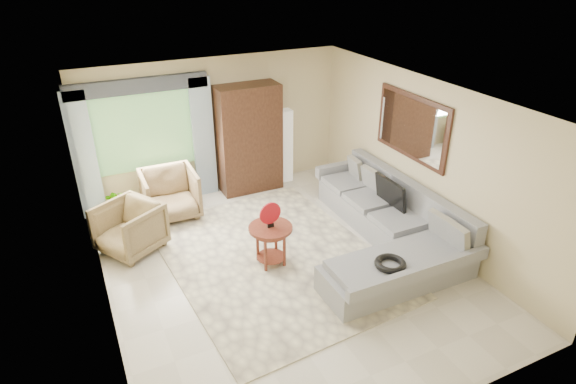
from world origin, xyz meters
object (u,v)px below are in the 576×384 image
armchair_left (129,228)px  armchair_right (170,194)px  floor_lamp (285,146)px  tv_screen (390,193)px  coffee_table (271,245)px  potted_plant (118,204)px  sectional_sofa (388,229)px  armoire (249,139)px

armchair_left → armchair_right: 1.19m
floor_lamp → tv_screen: bearing=-74.9°
coffee_table → potted_plant: 3.07m
coffee_table → potted_plant: bearing=127.6°
sectional_sofa → armchair_left: (-3.77, 1.62, 0.12)m
tv_screen → sectional_sofa: bearing=-126.2°
tv_screen → coffee_table: 2.22m
tv_screen → armchair_right: (-3.19, 2.09, -0.29)m
coffee_table → armoire: bearing=75.1°
tv_screen → armoire: size_ratio=0.35×
armoire → sectional_sofa: bearing=-66.9°
coffee_table → floor_lamp: bearing=60.6°
potted_plant → armoire: (2.56, 0.15, 0.75)m
armoire → floor_lamp: 0.86m
armchair_left → potted_plant: size_ratio=1.48×
tv_screen → armchair_right: size_ratio=0.78×
potted_plant → floor_lamp: size_ratio=0.40×
tv_screen → armoire: armoire is taller
coffee_table → sectional_sofa: bearing=-9.2°
armchair_right → floor_lamp: size_ratio=0.63×
potted_plant → armoire: bearing=3.4°
armchair_right → floor_lamp: floor_lamp is taller
coffee_table → armchair_left: 2.26m
armchair_left → potted_plant: 1.13m
coffee_table → floor_lamp: size_ratio=0.44×
coffee_table → potted_plant: size_ratio=1.10×
armchair_right → armoire: armoire is taller
coffee_table → floor_lamp: floor_lamp is taller
sectional_sofa → potted_plant: sectional_sofa is taller
coffee_table → armoire: (0.69, 2.58, 0.71)m
coffee_table → armchair_left: size_ratio=0.74×
sectional_sofa → coffee_table: (-1.92, 0.31, 0.06)m
potted_plant → armoire: size_ratio=0.28×
tv_screen → potted_plant: (-4.06, 2.38, -0.42)m
coffee_table → floor_lamp: 3.06m
armchair_right → potted_plant: 0.93m
armchair_right → floor_lamp: bearing=12.0°
armchair_right → sectional_sofa: bearing=-39.3°
armchair_left → tv_screen: bearing=41.6°
coffee_table → armoire: size_ratio=0.31×
coffee_table → armoire: armoire is taller
coffee_table → floor_lamp: (1.49, 2.64, 0.41)m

